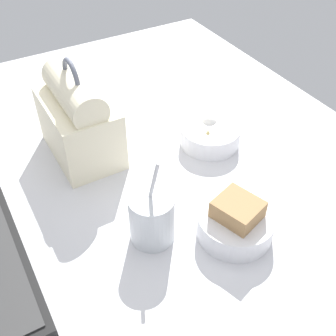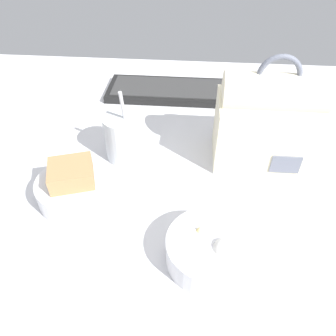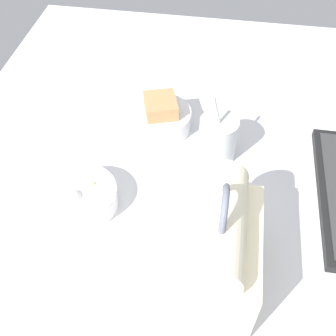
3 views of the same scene
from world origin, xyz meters
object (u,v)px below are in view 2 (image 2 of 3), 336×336
at_px(lunch_bag, 268,123).
at_px(computer_mouse, 252,89).
at_px(bento_bowl_sandwich, 75,187).
at_px(bento_bowl_snacks, 209,249).
at_px(keyboard, 171,90).
at_px(soup_cup, 124,136).

distance_m(lunch_bag, computer_mouse, 0.29).
xyz_separation_m(bento_bowl_sandwich, computer_mouse, (0.37, 0.43, -0.01)).
xyz_separation_m(bento_bowl_sandwich, bento_bowl_snacks, (0.25, -0.11, -0.01)).
xyz_separation_m(keyboard, bento_bowl_sandwich, (-0.15, -0.41, 0.02)).
xyz_separation_m(keyboard, computer_mouse, (0.22, 0.02, 0.01)).
bearing_deg(soup_cup, lunch_bag, 3.84).
distance_m(bento_bowl_sandwich, bento_bowl_snacks, 0.27).
relative_size(keyboard, bento_bowl_sandwich, 2.54).
xyz_separation_m(lunch_bag, bento_bowl_snacks, (-0.11, -0.26, -0.06)).
xyz_separation_m(soup_cup, computer_mouse, (0.30, 0.30, -0.04)).
bearing_deg(bento_bowl_sandwich, lunch_bag, 23.10).
distance_m(keyboard, computer_mouse, 0.22).
distance_m(keyboard, bento_bowl_sandwich, 0.44).
distance_m(keyboard, bento_bowl_snacks, 0.54).
bearing_deg(soup_cup, keyboard, 74.74).
bearing_deg(bento_bowl_sandwich, computer_mouse, 49.54).
xyz_separation_m(soup_cup, bento_bowl_snacks, (0.18, -0.24, -0.03)).
bearing_deg(bento_bowl_snacks, bento_bowl_sandwich, 155.72).
relative_size(soup_cup, bento_bowl_sandwich, 1.19).
bearing_deg(computer_mouse, bento_bowl_snacks, -102.80).
bearing_deg(soup_cup, computer_mouse, 44.86).
bearing_deg(lunch_bag, computer_mouse, 87.92).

